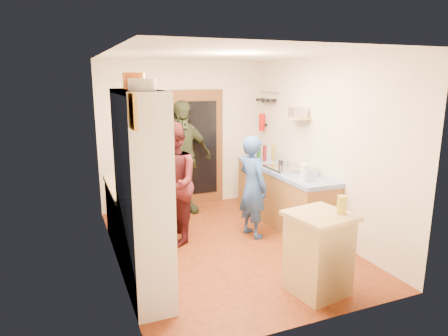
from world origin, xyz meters
TOP-DOWN VIEW (x-y plane):
  - floor at (0.00, 0.00)m, footprint 3.00×4.00m
  - ceiling at (0.00, 0.00)m, footprint 3.00×4.00m
  - wall_back at (0.00, 2.01)m, footprint 3.00×0.02m
  - wall_front at (0.00, -2.01)m, footprint 3.00×0.02m
  - wall_left at (-1.51, 0.00)m, footprint 0.02×4.00m
  - wall_right at (1.51, 0.00)m, footprint 0.02×4.00m
  - door_frame at (0.25, 1.97)m, footprint 0.95×0.06m
  - door_glass at (0.25, 1.94)m, footprint 0.70×0.02m
  - hutch_body at (-1.30, -0.80)m, footprint 0.40×1.20m
  - hutch_top_shelf at (-1.30, -0.80)m, footprint 0.40×1.14m
  - plate_stack at (-1.30, -1.07)m, footprint 0.26×0.26m
  - orange_pot_a at (-1.30, -0.72)m, footprint 0.21×0.21m
  - orange_pot_b at (-1.30, -0.50)m, footprint 0.19×0.19m
  - left_counter_base at (-1.20, 0.45)m, footprint 0.60×1.40m
  - left_counter_top at (-1.20, 0.45)m, footprint 0.64×1.44m
  - toaster at (-1.15, 0.05)m, footprint 0.30×0.24m
  - kettle at (-1.25, 0.30)m, footprint 0.19×0.19m
  - orange_bowl at (-1.12, 0.60)m, footprint 0.21×0.21m
  - chopping_board at (-1.18, 0.92)m, footprint 0.33×0.26m
  - right_counter_base at (1.20, 0.50)m, footprint 0.60×2.20m
  - right_counter_top at (1.20, 0.50)m, footprint 0.62×2.22m
  - hob at (1.20, 0.44)m, footprint 0.55×0.58m
  - pot_on_hob at (1.15, 0.41)m, footprint 0.20×0.20m
  - bottle_a at (1.05, 1.11)m, footprint 0.09×0.09m
  - bottle_b at (1.18, 1.14)m, footprint 0.07×0.07m
  - bottle_c at (1.31, 1.06)m, footprint 0.09×0.09m
  - paper_towel at (1.05, -0.28)m, footprint 0.13×0.13m
  - mixing_bowl at (1.30, -0.04)m, footprint 0.28×0.28m
  - island_base at (0.44, -1.52)m, footprint 0.63×0.63m
  - island_top at (0.44, -1.52)m, footprint 0.71×0.71m
  - cutting_board at (0.38, -1.48)m, footprint 0.39×0.33m
  - oil_jar at (0.64, -1.61)m, footprint 0.11×0.11m
  - pan_rail at (1.46, 1.52)m, footprint 0.02×0.65m
  - pan_hang_a at (1.40, 1.35)m, footprint 0.18×0.18m
  - pan_hang_b at (1.40, 1.55)m, footprint 0.16×0.16m
  - pan_hang_c at (1.40, 1.75)m, footprint 0.17×0.17m
  - wall_shelf at (1.37, 0.45)m, footprint 0.26×0.42m
  - radio at (1.37, 0.45)m, footprint 0.28×0.34m
  - ext_bracket at (1.47, 1.70)m, footprint 0.06×0.10m
  - fire_extinguisher at (1.41, 1.70)m, footprint 0.11×0.11m
  - picture_frame at (-1.48, -1.55)m, footprint 0.03×0.25m
  - person_hob at (0.52, 0.17)m, footprint 0.47×0.61m
  - person_left at (-0.63, 0.44)m, footprint 0.70×0.88m
  - person_back at (-0.17, 1.58)m, footprint 1.21×0.69m

SIDE VIEW (x-z plane):
  - floor at x=0.00m, z-range -0.02..0.00m
  - right_counter_base at x=1.20m, z-range 0.00..0.84m
  - left_counter_base at x=-1.20m, z-range 0.00..0.85m
  - island_base at x=0.44m, z-range 0.00..0.86m
  - person_hob at x=0.52m, z-range 0.00..1.50m
  - person_left at x=-0.63m, z-range 0.00..1.73m
  - right_counter_top at x=1.20m, z-range 0.84..0.90m
  - left_counter_top at x=-1.20m, z-range 0.85..0.90m
  - island_top at x=0.44m, z-range 0.86..0.91m
  - cutting_board at x=0.38m, z-range 0.89..0.91m
  - chopping_board at x=-1.18m, z-range 0.90..0.92m
  - hob at x=1.20m, z-range 0.90..0.94m
  - orange_bowl at x=-1.12m, z-range 0.90..0.98m
  - mixing_bowl at x=1.30m, z-range 0.90..1.00m
  - person_back at x=-0.17m, z-range 0.00..1.95m
  - kettle at x=-1.25m, z-range 0.90..1.07m
  - toaster at x=-1.15m, z-range 0.90..1.10m
  - pot_on_hob at x=1.15m, z-range 0.94..1.07m
  - oil_jar at x=0.64m, z-range 0.91..1.11m
  - paper_towel at x=1.05m, z-range 0.90..1.14m
  - bottle_b at x=1.18m, z-range 0.90..1.18m
  - bottle_a at x=1.05m, z-range 0.90..1.18m
  - bottle_c at x=1.31m, z-range 0.90..1.18m
  - door_frame at x=0.25m, z-range 0.00..2.10m
  - door_glass at x=0.25m, z-range 0.20..1.90m
  - hutch_body at x=-1.30m, z-range 0.00..2.20m
  - wall_back at x=0.00m, z-range 0.00..2.60m
  - wall_front at x=0.00m, z-range 0.00..2.60m
  - wall_left at x=-1.51m, z-range 0.00..2.60m
  - wall_right at x=1.51m, z-range 0.00..2.60m
  - ext_bracket at x=1.47m, z-range 1.43..1.47m
  - fire_extinguisher at x=1.41m, z-range 1.34..1.66m
  - wall_shelf at x=1.37m, z-range 1.69..1.71m
  - radio at x=1.37m, z-range 1.72..1.86m
  - pan_hang_b at x=1.40m, z-range 1.88..1.92m
  - pan_hang_c at x=1.40m, z-range 1.89..1.93m
  - pan_hang_a at x=1.40m, z-range 1.90..1.94m
  - pan_rail at x=1.46m, z-range 2.04..2.06m
  - picture_frame at x=-1.48m, z-range 1.90..2.20m
  - hutch_top_shelf at x=-1.30m, z-range 2.16..2.20m
  - plate_stack at x=-1.30m, z-range 2.20..2.31m
  - orange_pot_a at x=-1.30m, z-range 2.20..2.36m
  - orange_pot_b at x=-1.30m, z-range 2.20..2.37m
  - ceiling at x=0.00m, z-range 2.60..2.62m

